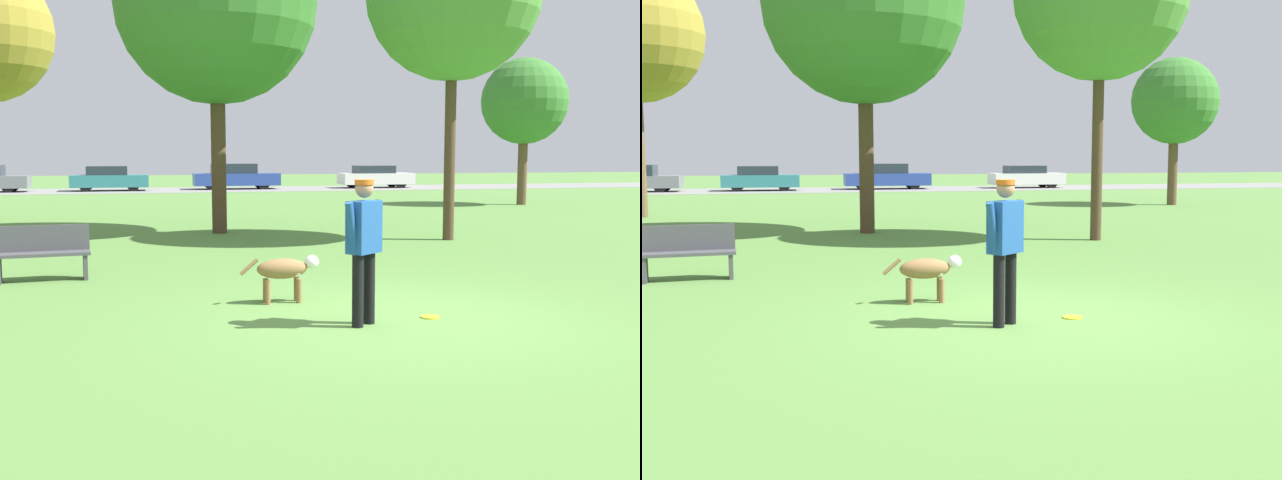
{
  "view_description": "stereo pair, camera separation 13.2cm",
  "coord_description": "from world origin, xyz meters",
  "views": [
    {
      "loc": [
        -2.92,
        -8.21,
        1.94
      ],
      "look_at": [
        -0.77,
        0.5,
        0.9
      ],
      "focal_mm": 42.0,
      "sensor_mm": 36.0,
      "label": 1
    },
    {
      "loc": [
        -2.79,
        -8.24,
        1.94
      ],
      "look_at": [
        -0.77,
        0.5,
        0.9
      ],
      "focal_mm": 42.0,
      "sensor_mm": 36.0,
      "label": 2
    }
  ],
  "objects": [
    {
      "name": "ground_plane",
      "position": [
        0.0,
        0.0,
        0.0
      ],
      "size": [
        120.0,
        120.0,
        0.0
      ],
      "primitive_type": "plane",
      "color": "#56843D"
    },
    {
      "name": "far_road_strip",
      "position": [
        0.0,
        32.0,
        0.01
      ],
      "size": [
        120.0,
        6.0,
        0.01
      ],
      "color": "gray",
      "rests_on": "ground_plane"
    },
    {
      "name": "person",
      "position": [
        -0.45,
        -0.24,
        0.98
      ],
      "size": [
        0.59,
        0.5,
        1.66
      ],
      "rotation": [
        0.0,
        0.0,
        0.68
      ],
      "color": "black",
      "rests_on": "ground_plane"
    },
    {
      "name": "dog",
      "position": [
        -1.05,
        1.25,
        0.43
      ],
      "size": [
        1.06,
        0.28,
        0.61
      ],
      "rotation": [
        0.0,
        0.0,
        0.03
      ],
      "color": "olive",
      "rests_on": "ground_plane"
    },
    {
      "name": "frisbee",
      "position": [
        0.44,
        -0.06,
        0.01
      ],
      "size": [
        0.23,
        0.23,
        0.02
      ],
      "color": "yellow",
      "rests_on": "ground_plane"
    },
    {
      "name": "tree_far_right",
      "position": [
        11.31,
        17.51,
        3.86
      ],
      "size": [
        3.21,
        3.21,
        5.49
      ],
      "color": "brown",
      "rests_on": "ground_plane"
    },
    {
      "name": "tree_mid_center",
      "position": [
        -0.95,
        10.05,
        5.48
      ],
      "size": [
        4.8,
        4.8,
        7.9
      ],
      "color": "#4C3826",
      "rests_on": "ground_plane"
    },
    {
      "name": "parked_car_teal",
      "position": [
        -4.24,
        31.94,
        0.63
      ],
      "size": [
        3.89,
        1.76,
        1.28
      ],
      "rotation": [
        0.0,
        0.0,
        0.0
      ],
      "color": "teal",
      "rests_on": "ground_plane"
    },
    {
      "name": "parked_car_blue",
      "position": [
        2.36,
        32.31,
        0.68
      ],
      "size": [
        4.61,
        1.78,
        1.38
      ],
      "rotation": [
        0.0,
        0.0,
        -0.01
      ],
      "color": "#284293",
      "rests_on": "ground_plane"
    },
    {
      "name": "parked_car_white",
      "position": [
        10.2,
        31.99,
        0.63
      ],
      "size": [
        4.1,
        1.77,
        1.25
      ],
      "rotation": [
        0.0,
        0.0,
        0.01
      ],
      "color": "white",
      "rests_on": "ground_plane"
    },
    {
      "name": "park_bench",
      "position": [
        -4.34,
        3.83,
        0.45
      ],
      "size": [
        1.43,
        0.54,
        0.84
      ],
      "rotation": [
        0.0,
        0.0,
        0.1
      ],
      "color": "#47474C",
      "rests_on": "ground_plane"
    }
  ]
}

